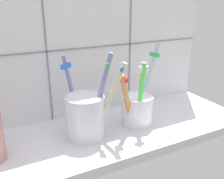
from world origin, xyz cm
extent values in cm
cube|color=silver|center=(0.00, 0.00, 1.00)|extent=(64.00, 22.00, 2.00)
cube|color=white|center=(0.00, 12.00, 22.50)|extent=(64.00, 2.00, 45.00)
cube|color=gray|center=(-10.67, 10.90, 22.50)|extent=(0.30, 0.20, 45.00)
cube|color=gray|center=(10.67, 10.90, 22.50)|extent=(0.30, 0.20, 45.00)
cube|color=gray|center=(0.00, 10.90, 18.60)|extent=(64.00, 0.20, 0.30)
cylinder|color=silver|center=(-6.37, 0.31, 6.44)|extent=(8.03, 8.03, 8.87)
torus|color=silver|center=(-6.37, 0.31, 10.87)|extent=(8.13, 8.13, 0.50)
cylinder|color=beige|center=(-2.07, -2.39, 10.28)|extent=(6.19, 5.41, 16.13)
cube|color=blue|center=(-0.10, -4.03, 16.97)|extent=(1.94, 2.08, 1.02)
cylinder|color=#7174C4|center=(-7.52, 4.29, 10.38)|extent=(3.11, 3.99, 16.12)
cube|color=blue|center=(-8.23, 5.31, 16.31)|extent=(2.65, 2.24, 1.20)
cylinder|color=#777AB9|center=(-3.51, -1.11, 11.10)|extent=(5.32, 3.50, 17.64)
cube|color=green|center=(-2.08, -1.90, 17.50)|extent=(1.91, 2.45, 1.10)
cylinder|color=white|center=(6.37, 0.31, 5.32)|extent=(7.12, 7.12, 6.64)
torus|color=silver|center=(6.37, 0.31, 8.64)|extent=(7.26, 7.26, 0.50)
cylinder|color=#D38844|center=(2.54, -1.73, 8.91)|extent=(5.73, 4.36, 13.42)
cube|color=#E5333F|center=(0.83, -2.88, 14.39)|extent=(1.93, 2.18, 1.23)
cylinder|color=#A8C7D4|center=(10.90, 2.82, 11.08)|extent=(7.27, 2.82, 17.68)
cube|color=green|center=(12.91, 3.38, 16.95)|extent=(1.64, 2.63, 1.09)
cylinder|color=#56EE52|center=(5.71, -2.16, 9.86)|extent=(1.39, 3.01, 15.05)
cube|color=white|center=(5.63, -2.85, 15.89)|extent=(2.09, 1.14, 1.29)
camera|label=1|loc=(-23.23, -44.68, 29.71)|focal=40.74mm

